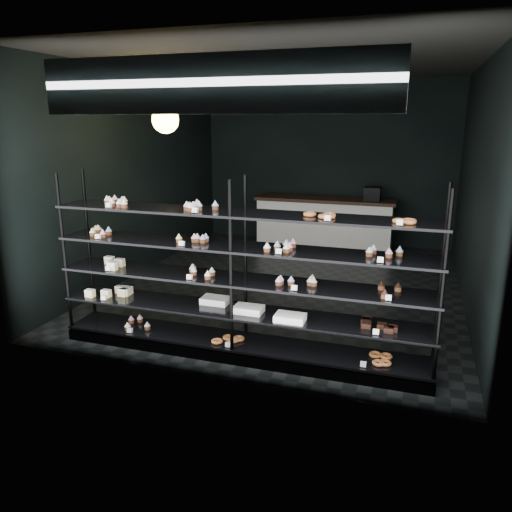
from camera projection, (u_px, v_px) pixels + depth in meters
name	position (u px, v px, depth m)	size (l,w,h in m)	color
room	(290.00, 180.00, 7.24)	(5.01, 6.01, 3.20)	black
display_shelf	(236.00, 300.00, 5.24)	(4.00, 0.50, 1.91)	black
signage	(208.00, 84.00, 4.25)	(3.30, 0.05, 0.50)	#0D1442
pendant_lamp	(165.00, 120.00, 6.40)	(0.34, 0.34, 0.90)	black
service_counter	(325.00, 222.00, 9.80)	(2.70, 0.65, 1.23)	silver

